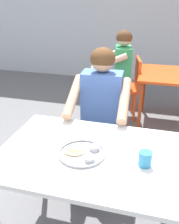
{
  "coord_description": "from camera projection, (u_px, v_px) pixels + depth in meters",
  "views": [
    {
      "loc": [
        0.27,
        -1.26,
        1.62
      ],
      "look_at": [
        -0.12,
        0.2,
        0.89
      ],
      "focal_mm": 39.64,
      "sensor_mm": 36.0,
      "label": 1
    }
  ],
  "objects": [
    {
      "name": "chair_foreground",
      "position": [
        104.0,
        121.0,
        2.38
      ],
      "size": [
        0.43,
        0.44,
        0.88
      ],
      "color": "red",
      "rests_on": "ground"
    },
    {
      "name": "drinking_cup",
      "position": [
        145.0,
        158.0,
        1.38
      ],
      "size": [
        0.07,
        0.07,
        0.09
      ],
      "color": "#338CBF",
      "rests_on": "table_foreground"
    },
    {
      "name": "table_foreground",
      "position": [
        90.0,
        163.0,
        1.54
      ],
      "size": [
        1.12,
        0.78,
        0.74
      ],
      "color": "white",
      "rests_on": "ground"
    },
    {
      "name": "chair_red_left",
      "position": [
        128.0,
        84.0,
        3.41
      ],
      "size": [
        0.48,
        0.46,
        0.85
      ],
      "color": "#EE4C19",
      "rests_on": "ground"
    },
    {
      "name": "table_background_red",
      "position": [
        177.0,
        80.0,
        3.16
      ],
      "size": [
        0.94,
        0.82,
        0.71
      ],
      "color": "#E04C19",
      "rests_on": "ground"
    },
    {
      "name": "patron_background",
      "position": [
        116.0,
        68.0,
        3.28
      ],
      "size": [
        0.6,
        0.56,
        1.22
      ],
      "color": "#333333",
      "rests_on": "ground"
    },
    {
      "name": "thali_tray",
      "position": [
        82.0,
        153.0,
        1.48
      ],
      "size": [
        0.29,
        0.29,
        0.03
      ],
      "color": "#B7BABF",
      "rests_on": "table_foreground"
    },
    {
      "name": "diner_foreground",
      "position": [
        100.0,
        109.0,
        2.09
      ],
      "size": [
        0.51,
        0.57,
        1.24
      ],
      "color": "black",
      "rests_on": "ground"
    }
  ]
}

